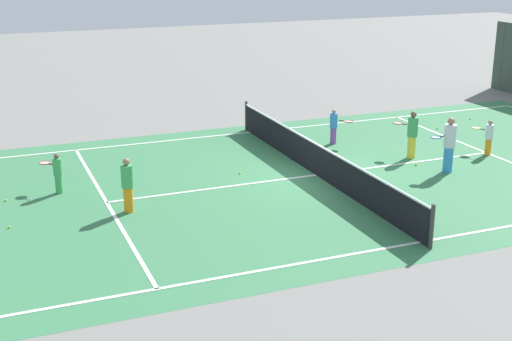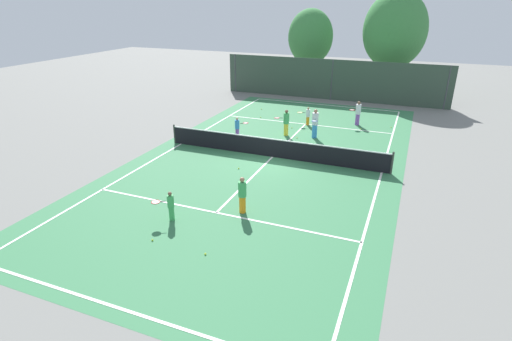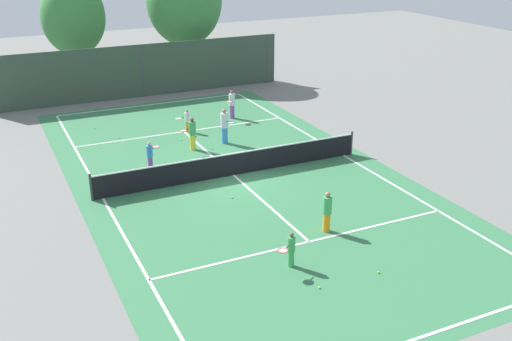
{
  "view_description": "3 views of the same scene",
  "coord_description": "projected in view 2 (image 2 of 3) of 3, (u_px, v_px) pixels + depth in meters",
  "views": [
    {
      "loc": [
        18.52,
        -9.46,
        6.83
      ],
      "look_at": [
        1.11,
        -2.44,
        0.78
      ],
      "focal_mm": 50.15,
      "sensor_mm": 36.0,
      "label": 1
    },
    {
      "loc": [
        6.47,
        -18.4,
        7.57
      ],
      "look_at": [
        0.47,
        -3.47,
        0.68
      ],
      "focal_mm": 28.17,
      "sensor_mm": 36.0,
      "label": 2
    },
    {
      "loc": [
        -9.15,
        -21.63,
        9.8
      ],
      "look_at": [
        0.19,
        -1.83,
        0.86
      ],
      "focal_mm": 42.2,
      "sensor_mm": 36.0,
      "label": 3
    }
  ],
  "objects": [
    {
      "name": "ground_plane",
      "position": [
        273.0,
        157.0,
        20.89
      ],
      "size": [
        80.0,
        80.0,
        0.0
      ],
      "primitive_type": "plane",
      "color": "slate"
    },
    {
      "name": "tennis_ball_6",
      "position": [
        261.0,
        117.0,
        27.78
      ],
      "size": [
        0.07,
        0.07,
        0.07
      ],
      "primitive_type": "sphere",
      "color": "#CCE533",
      "rests_on": "ground_plane"
    },
    {
      "name": "perimeter_fence",
      "position": [
        332.0,
        80.0,
        32.2
      ],
      "size": [
        18.0,
        0.12,
        3.2
      ],
      "color": "#384C3D",
      "rests_on": "ground_plane"
    },
    {
      "name": "court_surface",
      "position": [
        273.0,
        157.0,
        20.89
      ],
      "size": [
        13.0,
        25.0,
        0.01
      ],
      "color": "#387A4C",
      "rests_on": "ground_plane"
    },
    {
      "name": "tree_0",
      "position": [
        395.0,
        30.0,
        32.49
      ],
      "size": [
        5.08,
        4.77,
        8.29
      ],
      "color": "brown",
      "rests_on": "ground_plane"
    },
    {
      "name": "tennis_ball_7",
      "position": [
        297.0,
        138.0,
        23.65
      ],
      "size": [
        0.07,
        0.07,
        0.07
      ],
      "primitive_type": "sphere",
      "color": "#CCE533",
      "rests_on": "ground_plane"
    },
    {
      "name": "tennis_ball_5",
      "position": [
        262.0,
        109.0,
        29.85
      ],
      "size": [
        0.07,
        0.07,
        0.07
      ],
      "primitive_type": "sphere",
      "color": "#CCE533",
      "rests_on": "ground_plane"
    },
    {
      "name": "player_6",
      "position": [
        315.0,
        123.0,
        23.44
      ],
      "size": [
        0.46,
        0.95,
        1.72
      ],
      "color": "#388CD8",
      "rests_on": "ground_plane"
    },
    {
      "name": "tennis_ball_8",
      "position": [
        239.0,
        168.0,
        19.4
      ],
      "size": [
        0.07,
        0.07,
        0.07
      ],
      "primitive_type": "sphere",
      "color": "#CCE533",
      "rests_on": "ground_plane"
    },
    {
      "name": "tennis_ball_2",
      "position": [
        205.0,
        254.0,
        12.89
      ],
      "size": [
        0.07,
        0.07,
        0.07
      ],
      "primitive_type": "sphere",
      "color": "#CCE533",
      "rests_on": "ground_plane"
    },
    {
      "name": "tree_1",
      "position": [
        310.0,
        37.0,
        35.82
      ],
      "size": [
        4.01,
        3.49,
        6.86
      ],
      "color": "brown",
      "rests_on": "ground_plane"
    },
    {
      "name": "tennis_ball_1",
      "position": [
        361.0,
        129.0,
        25.3
      ],
      "size": [
        0.07,
        0.07,
        0.07
      ],
      "primitive_type": "sphere",
      "color": "#CCE533",
      "rests_on": "ground_plane"
    },
    {
      "name": "player_4",
      "position": [
        358.0,
        113.0,
        25.9
      ],
      "size": [
        0.73,
        0.85,
        1.56
      ],
      "color": "purple",
      "rests_on": "ground_plane"
    },
    {
      "name": "player_0",
      "position": [
        307.0,
        116.0,
        25.97
      ],
      "size": [
        0.84,
        0.46,
        1.18
      ],
      "color": "orange",
      "rests_on": "ground_plane"
    },
    {
      "name": "tennis_ball_9",
      "position": [
        391.0,
        127.0,
        25.61
      ],
      "size": [
        0.07,
        0.07,
        0.07
      ],
      "primitive_type": "sphere",
      "color": "#CCE533",
      "rests_on": "ground_plane"
    },
    {
      "name": "player_5",
      "position": [
        286.0,
        122.0,
        23.9
      ],
      "size": [
        0.9,
        0.63,
        1.57
      ],
      "color": "yellow",
      "rests_on": "ground_plane"
    },
    {
      "name": "tennis_net",
      "position": [
        273.0,
        148.0,
        20.69
      ],
      "size": [
        11.9,
        0.1,
        1.1
      ],
      "color": "#333833",
      "rests_on": "ground_plane"
    },
    {
      "name": "player_1",
      "position": [
        170.0,
        205.0,
        14.7
      ],
      "size": [
        0.79,
        0.64,
        1.16
      ],
      "color": "#3FA559",
      "rests_on": "ground_plane"
    },
    {
      "name": "tennis_ball_0",
      "position": [
        292.0,
        128.0,
        25.5
      ],
      "size": [
        0.07,
        0.07,
        0.07
      ],
      "primitive_type": "sphere",
      "color": "#CCE533",
      "rests_on": "ground_plane"
    },
    {
      "name": "tennis_ball_3",
      "position": [
        152.0,
        240.0,
        13.63
      ],
      "size": [
        0.07,
        0.07,
        0.07
      ],
      "primitive_type": "sphere",
      "color": "#CCE533",
      "rests_on": "ground_plane"
    },
    {
      "name": "player_2",
      "position": [
        242.0,
        195.0,
        15.18
      ],
      "size": [
        0.31,
        0.31,
        1.47
      ],
      "color": "orange",
      "rests_on": "ground_plane"
    },
    {
      "name": "ball_crate",
      "position": [
        302.0,
        153.0,
        20.96
      ],
      "size": [
        0.48,
        0.28,
        0.43
      ],
      "color": "blue",
      "rests_on": "ground_plane"
    },
    {
      "name": "tennis_ball_4",
      "position": [
        237.0,
        145.0,
        22.44
      ],
      "size": [
        0.07,
        0.07,
        0.07
      ],
      "primitive_type": "sphere",
      "color": "#CCE533",
      "rests_on": "ground_plane"
    },
    {
      "name": "player_3",
      "position": [
        238.0,
        127.0,
        23.5
      ],
      "size": [
        0.76,
        0.73,
        1.25
      ],
      "color": "purple",
      "rests_on": "ground_plane"
    }
  ]
}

